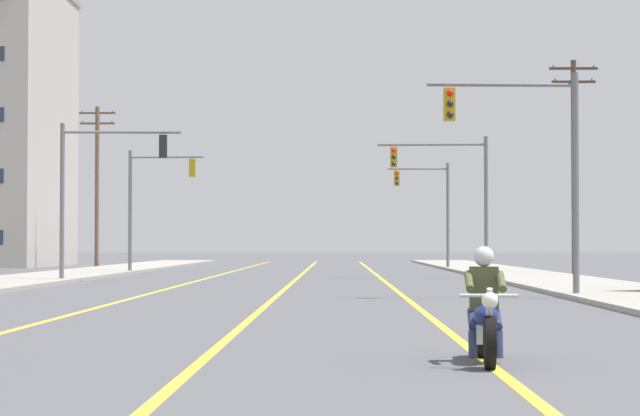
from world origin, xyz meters
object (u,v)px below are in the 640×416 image
traffic_signal_mid_left (151,193)px  traffic_signal_far_right (431,200)px  traffic_signal_mid_right (455,184)px  utility_pole_left_far (97,181)px  traffic_signal_near_right (533,150)px  traffic_signal_near_left (97,177)px  motorcycle_with_rider (485,316)px  utility_pole_right_far (574,159)px

traffic_signal_mid_left → traffic_signal_far_right: (14.86, 9.81, -0.01)m
traffic_signal_mid_right → traffic_signal_mid_left: bearing=151.9°
traffic_signal_mid_left → utility_pole_left_far: bearing=110.8°
traffic_signal_near_right → traffic_signal_near_left: (-14.78, 14.11, 0.03)m
motorcycle_with_rider → traffic_signal_mid_right: bearing=85.1°
traffic_signal_mid_right → traffic_signal_near_right: bearing=-89.4°
utility_pole_left_far → traffic_signal_far_right: bearing=-13.5°
motorcycle_with_rider → traffic_signal_near_right: (3.53, 18.27, 3.47)m
traffic_signal_near_right → utility_pole_left_far: bearing=115.5°
utility_pole_right_far → traffic_signal_mid_left: bearing=174.0°
motorcycle_with_rider → traffic_signal_mid_right: 38.85m
traffic_signal_mid_left → utility_pole_right_far: (20.86, -2.21, 1.56)m
motorcycle_with_rider → traffic_signal_near_left: size_ratio=0.35×
traffic_signal_mid_left → utility_pole_right_far: size_ratio=0.60×
traffic_signal_mid_right → utility_pole_right_far: utility_pole_right_far is taller
traffic_signal_near_left → traffic_signal_far_right: size_ratio=1.00×
traffic_signal_near_left → traffic_signal_mid_right: 15.81m
traffic_signal_mid_right → utility_pole_left_far: 30.23m
utility_pole_right_far → traffic_signal_far_right: bearing=116.5°
traffic_signal_far_right → traffic_signal_near_right: bearing=-90.1°
traffic_signal_near_left → utility_pole_left_far: size_ratio=0.62×
traffic_signal_near_right → traffic_signal_near_left: 20.43m
traffic_signal_near_left → traffic_signal_mid_left: size_ratio=1.00×
traffic_signal_near_right → traffic_signal_far_right: 37.86m
motorcycle_with_rider → utility_pole_right_far: (9.62, 44.11, 5.00)m
traffic_signal_far_right → utility_pole_right_far: (6.00, -12.02, 1.57)m
utility_pole_right_far → traffic_signal_near_right: bearing=-103.2°
traffic_signal_mid_right → utility_pole_left_far: size_ratio=0.62×
traffic_signal_near_right → traffic_signal_mid_right: same height
traffic_signal_near_left → utility_pole_left_far: (-5.60, 28.67, 1.33)m
traffic_signal_near_left → traffic_signal_far_right: (14.87, 23.75, -0.07)m
motorcycle_with_rider → utility_pole_left_far: (-16.85, 61.04, 4.83)m
traffic_signal_far_right → traffic_signal_near_left: bearing=-122.0°
traffic_signal_mid_right → utility_pole_right_far: (6.31, 5.56, 1.49)m
traffic_signal_mid_right → traffic_signal_mid_left: same height
traffic_signal_mid_right → motorcycle_with_rider: bearing=-94.9°
utility_pole_right_far → traffic_signal_near_left: bearing=-150.7°
traffic_signal_mid_left → utility_pole_left_far: utility_pole_left_far is taller
traffic_signal_near_left → traffic_signal_mid_right: same height
traffic_signal_near_right → utility_pole_right_far: bearing=76.8°
traffic_signal_near_right → traffic_signal_mid_right: size_ratio=1.00×
traffic_signal_near_right → traffic_signal_mid_right: bearing=90.6°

